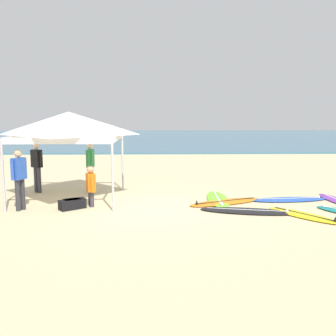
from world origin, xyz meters
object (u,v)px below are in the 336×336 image
Objects in this scene: surfboard_black at (247,211)px; surfboard_lime at (218,199)px; gear_bag_near_tent at (75,204)px; surfboard_orange at (225,202)px; surfboard_yellow at (304,215)px; person_green at (90,164)px; surfboard_purple at (336,200)px; person_orange at (91,184)px; person_black at (37,164)px; canopy_tent at (69,124)px; gear_bag_by_pole at (70,205)px; surfboard_blue at (289,199)px; person_blue at (19,175)px.

surfboard_black is 1.61m from surfboard_lime.
surfboard_orange is at bearing 6.76° from gear_bag_near_tent.
person_green is (-6.15, 3.32, 0.95)m from surfboard_yellow.
person_orange is at bearing -176.44° from surfboard_purple.
person_orange is 0.72m from gear_bag_near_tent.
canopy_tent is at bearing -39.21° from person_black.
surfboard_yellow is 3.43× the size of gear_bag_near_tent.
person_green reaches higher than gear_bag_by_pole.
person_black is at bearing 140.79° from canopy_tent.
surfboard_lime is 1.40× the size of person_green.
canopy_tent reaches higher than surfboard_blue.
person_blue is 2.85× the size of gear_bag_by_pole.
person_green is 2.85× the size of gear_bag_by_pole.
person_black reaches higher than surfboard_orange.
person_orange is at bearing 29.56° from gear_bag_near_tent.
gear_bag_near_tent is (-0.08, -2.27, -0.85)m from person_green.
surfboard_yellow is (1.97, -1.99, 0.00)m from surfboard_lime.
surfboard_black is 1.56× the size of person_blue.
person_black reaches higher than surfboard_black.
surfboard_blue is at bearing 82.05° from surfboard_yellow.
surfboard_orange is 2.08× the size of person_orange.
surfboard_purple is at bearing -3.68° from surfboard_lime.
surfboard_blue is at bearing 7.11° from person_blue.
person_blue is 1.00× the size of person_green.
person_orange is (-3.83, -0.70, 0.62)m from surfboard_lime.
person_blue is at bearing -172.89° from surfboard_blue.
surfboard_orange is 6.01m from person_blue.
gear_bag_by_pole reaches higher than surfboard_black.
person_blue is 1.70m from gear_bag_near_tent.
person_orange is at bearing 33.98° from gear_bag_by_pole.
person_blue reaches higher than surfboard_lime.
person_orange is 2.00× the size of gear_bag_by_pole.
person_black is (-9.65, 1.57, 0.95)m from surfboard_purple.
surfboard_lime is 1.99× the size of person_orange.
person_orange is at bearing -169.66° from surfboard_lime.
gear_bag_by_pole reaches higher than surfboard_orange.
surfboard_black and surfboard_lime have the same top height.
gear_bag_by_pole is at bearing -171.90° from surfboard_blue.
surfboard_blue and surfboard_yellow have the same top height.
surfboard_lime is at bearing -17.57° from person_green.
surfboard_yellow is 1.20× the size of person_black.
surfboard_orange is at bearing 4.01° from person_orange.
person_black reaches higher than surfboard_blue.
gear_bag_near_tent and gear_bag_by_pole have the same top height.
surfboard_black is 1.30× the size of surfboard_yellow.
person_orange is at bearing 169.62° from surfboard_black.
canopy_tent is 7.32m from surfboard_yellow.
canopy_tent reaches higher than person_black.
surfboard_blue and surfboard_lime have the same top height.
canopy_tent is 5.95m from surfboard_black.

